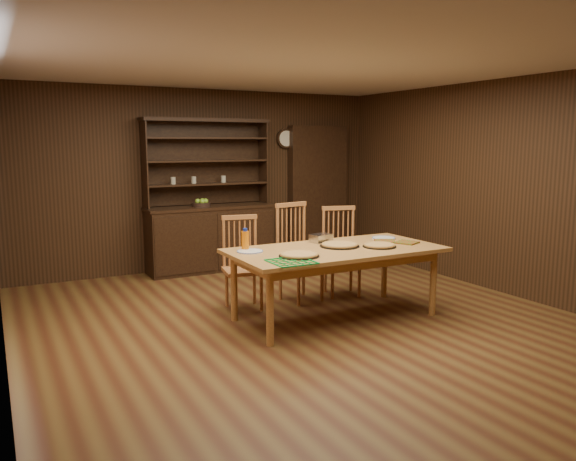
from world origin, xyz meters
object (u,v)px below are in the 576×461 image
dining_table (336,255)px  chair_left (242,259)px  chair_center (296,248)px  chair_right (340,248)px  china_hutch (210,230)px  juice_bottle (245,240)px

dining_table → chair_left: 1.10m
chair_center → chair_right: bearing=-13.7°
dining_table → china_hutch: bearing=97.4°
chair_left → juice_bottle: chair_left is taller
chair_left → chair_center: (0.70, 0.01, 0.06)m
juice_bottle → china_hutch: bearing=78.1°
juice_bottle → dining_table: bearing=-21.4°
dining_table → chair_center: bearing=89.7°
chair_right → chair_center: bearing=-167.0°
chair_left → chair_right: (1.30, -0.02, 0.02)m
chair_right → juice_bottle: chair_right is taller
china_hutch → chair_center: 1.96m
chair_left → juice_bottle: bearing=-99.0°
dining_table → chair_right: chair_right is taller
dining_table → chair_right: size_ratio=2.06×
china_hutch → dining_table: 2.80m
chair_left → chair_right: 1.30m
dining_table → chair_center: size_ratio=1.93×
dining_table → juice_bottle: bearing=158.6°
dining_table → juice_bottle: size_ratio=9.71×
china_hutch → chair_right: 2.18m
dining_table → juice_bottle: 0.95m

